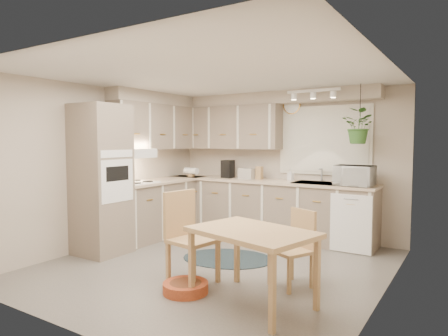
{
  "coord_description": "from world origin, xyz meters",
  "views": [
    {
      "loc": [
        2.76,
        -4.16,
        1.6
      ],
      "look_at": [
        -0.22,
        0.55,
        1.21
      ],
      "focal_mm": 32.0,
      "sensor_mm": 36.0,
      "label": 1
    }
  ],
  "objects_px": {
    "chair_left": "(193,238)",
    "chair_back": "(291,249)",
    "pet_bed": "(186,288)",
    "dining_table": "(252,267)",
    "microwave": "(354,173)",
    "braided_rug": "(228,258)"
  },
  "relations": [
    {
      "from": "chair_left",
      "to": "chair_back",
      "type": "height_order",
      "value": "chair_left"
    },
    {
      "from": "chair_back",
      "to": "pet_bed",
      "type": "bearing_deg",
      "value": 67.11
    },
    {
      "from": "dining_table",
      "to": "microwave",
      "type": "xyz_separation_m",
      "value": [
        0.33,
        2.49,
        0.75
      ]
    },
    {
      "from": "chair_left",
      "to": "microwave",
      "type": "xyz_separation_m",
      "value": [
        1.16,
        2.34,
        0.61
      ]
    },
    {
      "from": "pet_bed",
      "to": "microwave",
      "type": "relative_size",
      "value": 0.89
    },
    {
      "from": "microwave",
      "to": "dining_table",
      "type": "bearing_deg",
      "value": -95.36
    },
    {
      "from": "chair_left",
      "to": "braided_rug",
      "type": "bearing_deg",
      "value": -162.14
    },
    {
      "from": "dining_table",
      "to": "braided_rug",
      "type": "xyz_separation_m",
      "value": [
        -0.98,
        1.14,
        -0.36
      ]
    },
    {
      "from": "chair_left",
      "to": "braided_rug",
      "type": "relative_size",
      "value": 0.83
    },
    {
      "from": "chair_back",
      "to": "microwave",
      "type": "relative_size",
      "value": 1.56
    },
    {
      "from": "chair_left",
      "to": "microwave",
      "type": "height_order",
      "value": "microwave"
    },
    {
      "from": "chair_left",
      "to": "pet_bed",
      "type": "bearing_deg",
      "value": 30.34
    },
    {
      "from": "braided_rug",
      "to": "pet_bed",
      "type": "height_order",
      "value": "pet_bed"
    },
    {
      "from": "chair_left",
      "to": "microwave",
      "type": "distance_m",
      "value": 2.68
    },
    {
      "from": "dining_table",
      "to": "microwave",
      "type": "relative_size",
      "value": 2.17
    },
    {
      "from": "pet_bed",
      "to": "microwave",
      "type": "bearing_deg",
      "value": 68.11
    },
    {
      "from": "chair_back",
      "to": "braided_rug",
      "type": "distance_m",
      "value": 1.3
    },
    {
      "from": "chair_back",
      "to": "braided_rug",
      "type": "relative_size",
      "value": 0.68
    },
    {
      "from": "braided_rug",
      "to": "pet_bed",
      "type": "relative_size",
      "value": 2.57
    },
    {
      "from": "braided_rug",
      "to": "microwave",
      "type": "height_order",
      "value": "microwave"
    },
    {
      "from": "dining_table",
      "to": "chair_back",
      "type": "bearing_deg",
      "value": 77.79
    },
    {
      "from": "chair_left",
      "to": "pet_bed",
      "type": "distance_m",
      "value": 0.55
    }
  ]
}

